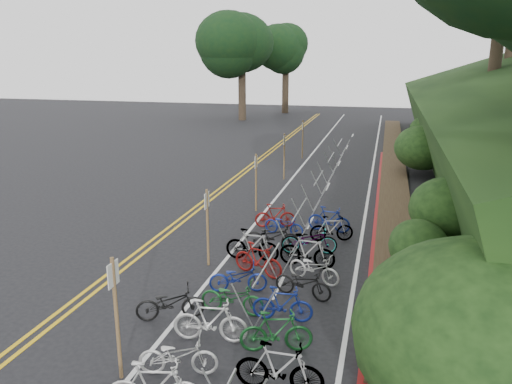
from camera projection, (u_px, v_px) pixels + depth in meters
ground at (109, 347)px, 11.41m from camera, size 120.00×120.00×0.00m
road_markings at (251, 217)px, 20.68m from camera, size 7.47×80.00×0.01m
red_curb at (378, 212)px, 21.21m from camera, size 0.25×28.00×0.10m
bike_racks_rest at (318, 184)px, 22.59m from camera, size 1.14×23.00×1.17m
signpost_near at (116, 311)px, 9.93m from camera, size 0.08×0.40×2.67m
signposts_rest at (272, 165)px, 23.96m from camera, size 0.08×18.40×2.50m
bike_front at (170, 303)px, 12.52m from camera, size 1.25×1.81×0.90m
bike_valet at (266, 284)px, 13.44m from camera, size 3.35×14.05×1.09m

